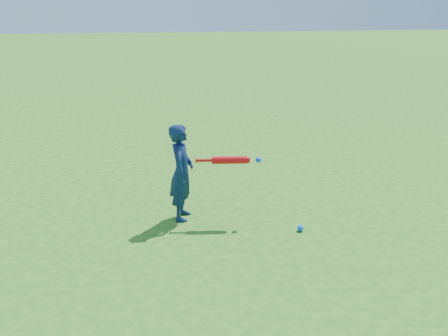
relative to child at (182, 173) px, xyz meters
name	(u,v)px	position (x,y,z in m)	size (l,w,h in m)	color
ground	(140,214)	(-0.51, 0.22, -0.58)	(80.00, 80.00, 0.00)	#2B6C19
child	(182,173)	(0.00, 0.00, 0.00)	(0.42, 0.28, 1.16)	#0F2047
ground_ball_blue	(300,228)	(1.28, -0.62, -0.54)	(0.07, 0.07, 0.07)	blue
bat_swing	(232,160)	(0.58, -0.14, 0.16)	(0.76, 0.17, 0.09)	red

